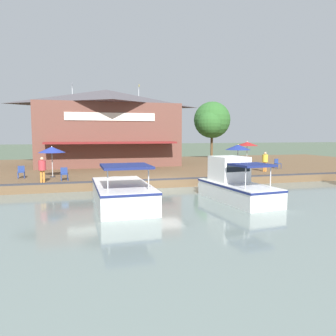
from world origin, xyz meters
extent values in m
plane|color=#4C5B47|center=(0.00, 0.00, 0.00)|extent=(220.00, 220.00, 0.00)
cube|color=brown|center=(-11.00, 0.00, 0.30)|extent=(22.00, 56.00, 0.60)
cube|color=#2D2D33|center=(-0.10, 0.00, 0.65)|extent=(0.20, 50.40, 0.10)
cube|color=brown|center=(-13.43, -2.55, 3.56)|extent=(8.87, 13.27, 5.93)
pyramid|color=#4C474C|center=(-13.43, -2.55, 7.33)|extent=(9.31, 13.94, 1.60)
cube|color=maroon|center=(-8.10, -2.55, 2.90)|extent=(1.80, 11.28, 0.16)
cube|color=silver|center=(-8.96, -2.55, 5.19)|extent=(0.08, 7.96, 0.70)
cylinder|color=silver|center=(-13.43, 0.77, 7.65)|extent=(0.06, 0.06, 2.24)
cube|color=gold|center=(-13.25, 0.77, 8.62)|extent=(0.36, 0.03, 0.24)
cylinder|color=silver|center=(-13.43, -5.86, 7.61)|extent=(0.06, 0.06, 2.16)
cube|color=#4C4C56|center=(-13.25, -5.86, 8.54)|extent=(0.36, 0.03, 0.24)
cylinder|color=#B7B7B7|center=(-1.61, 6.19, 1.66)|extent=(0.06, 0.06, 2.13)
cylinder|color=#2D2D33|center=(-1.61, 6.19, 0.63)|extent=(0.36, 0.36, 0.06)
cone|color=navy|center=(-1.61, 6.19, 2.67)|extent=(1.90, 1.90, 0.40)
cone|color=yellow|center=(-1.61, 6.19, 2.69)|extent=(1.18, 1.18, 0.32)
sphere|color=yellow|center=(-1.61, 6.19, 2.87)|extent=(0.08, 0.08, 0.08)
cylinder|color=#B7B7B7|center=(-5.50, 9.07, 1.72)|extent=(0.06, 0.06, 2.24)
cylinder|color=#2D2D33|center=(-5.50, 9.07, 0.63)|extent=(0.36, 0.36, 0.06)
cone|color=maroon|center=(-5.50, 9.07, 2.79)|extent=(1.94, 1.94, 0.35)
cone|color=white|center=(-5.50, 9.07, 2.81)|extent=(1.20, 1.20, 0.28)
sphere|color=white|center=(-5.50, 9.07, 2.97)|extent=(0.08, 0.08, 0.08)
cylinder|color=#B7B7B7|center=(-3.54, -7.20, 1.61)|extent=(0.06, 0.06, 2.02)
cylinder|color=#2D2D33|center=(-3.54, -7.20, 0.63)|extent=(0.36, 0.36, 0.06)
cone|color=navy|center=(-3.54, -7.20, 2.55)|extent=(1.85, 1.85, 0.41)
cone|color=white|center=(-3.54, -7.20, 2.57)|extent=(1.15, 1.15, 0.33)
sphere|color=white|center=(-3.54, -7.20, 2.76)|extent=(0.08, 0.08, 0.08)
cube|color=navy|center=(-3.29, -9.04, 0.81)|extent=(0.04, 0.04, 0.42)
cube|color=navy|center=(-3.26, -9.43, 0.81)|extent=(0.04, 0.04, 0.42)
cube|color=navy|center=(-3.69, -9.07, 0.81)|extent=(0.04, 0.04, 0.42)
cube|color=navy|center=(-3.66, -9.46, 0.81)|extent=(0.04, 0.04, 0.42)
cube|color=navy|center=(-3.48, -9.25, 1.03)|extent=(0.47, 0.47, 0.05)
cube|color=navy|center=(-3.68, -9.27, 1.25)|extent=(0.07, 0.44, 0.40)
cube|color=navy|center=(-4.98, 6.09, 0.81)|extent=(0.04, 0.04, 0.42)
cube|color=navy|center=(-5.00, 5.69, 0.81)|extent=(0.04, 0.04, 0.42)
cube|color=navy|center=(-5.38, 6.11, 0.81)|extent=(0.04, 0.04, 0.42)
cube|color=navy|center=(-5.40, 5.71, 0.81)|extent=(0.04, 0.04, 0.42)
cube|color=navy|center=(-5.19, 5.90, 1.03)|extent=(0.46, 0.46, 0.05)
cube|color=navy|center=(-5.39, 5.91, 1.25)|extent=(0.06, 0.44, 0.40)
cube|color=navy|center=(-1.37, -6.10, 0.81)|extent=(0.04, 0.04, 0.42)
cube|color=navy|center=(-1.32, -6.50, 0.81)|extent=(0.04, 0.04, 0.42)
cube|color=navy|center=(-1.76, -6.15, 0.81)|extent=(0.04, 0.04, 0.42)
cube|color=navy|center=(-1.72, -6.54, 0.81)|extent=(0.04, 0.04, 0.42)
cube|color=navy|center=(-1.54, -6.32, 1.03)|extent=(0.49, 0.49, 0.05)
cube|color=navy|center=(-1.74, -6.35, 1.25)|extent=(0.09, 0.44, 0.40)
cube|color=navy|center=(-4.56, 11.96, 0.81)|extent=(0.05, 0.05, 0.42)
cube|color=navy|center=(-4.48, 11.57, 0.81)|extent=(0.05, 0.05, 0.42)
cube|color=navy|center=(-4.95, 11.89, 0.81)|extent=(0.05, 0.05, 0.42)
cube|color=navy|center=(-4.88, 11.50, 0.81)|extent=(0.05, 0.05, 0.42)
cube|color=navy|center=(-4.72, 11.73, 1.03)|extent=(0.51, 0.51, 0.05)
cube|color=navy|center=(-4.91, 11.69, 1.25)|extent=(0.12, 0.44, 0.40)
cylinder|color=orange|center=(-0.90, -7.68, 0.99)|extent=(0.13, 0.13, 0.78)
cylinder|color=orange|center=(-0.91, -7.52, 0.99)|extent=(0.13, 0.13, 0.78)
cylinder|color=#B23338|center=(-0.91, -7.60, 1.69)|extent=(0.46, 0.46, 0.62)
sphere|color=tan|center=(-0.91, -7.60, 2.11)|extent=(0.21, 0.21, 0.21)
cylinder|color=orange|center=(-2.87, 9.21, 0.99)|extent=(0.13, 0.13, 0.78)
cylinder|color=orange|center=(-2.74, 9.30, 0.99)|extent=(0.13, 0.13, 0.78)
cylinder|color=gold|center=(-2.81, 9.25, 1.68)|extent=(0.45, 0.45, 0.62)
sphere|color=tan|center=(-2.81, 9.25, 2.10)|extent=(0.21, 0.21, 0.21)
cube|color=white|center=(5.08, 2.79, 0.55)|extent=(5.41, 2.60, 0.93)
ellipsoid|color=white|center=(2.48, 2.51, 0.55)|extent=(2.04, 2.14, 0.93)
cube|color=navy|center=(5.08, 2.79, 0.93)|extent=(5.48, 2.65, 0.10)
cube|color=white|center=(4.17, 2.69, 1.71)|extent=(2.06, 1.84, 1.38)
cube|color=black|center=(5.09, 2.79, 1.88)|extent=(0.21, 1.44, 0.48)
cube|color=navy|center=(6.31, 2.91, 2.11)|extent=(1.88, 1.92, 0.11)
cylinder|color=silver|center=(6.74, 3.69, 1.56)|extent=(0.05, 0.05, 1.09)
cylinder|color=silver|center=(6.89, 2.25, 1.56)|extent=(0.05, 0.05, 1.09)
cube|color=white|center=(4.63, -3.32, 0.63)|extent=(5.79, 2.64, 1.10)
ellipsoid|color=white|center=(1.75, -3.36, 0.63)|extent=(2.07, 2.46, 1.10)
cube|color=navy|center=(4.63, -3.32, 1.10)|extent=(5.86, 2.68, 0.10)
cube|color=navy|center=(5.99, -3.30, 2.17)|extent=(2.41, 2.21, 0.11)
cylinder|color=silver|center=(6.69, -2.39, 1.68)|extent=(0.05, 0.05, 1.00)
cylinder|color=silver|center=(6.71, -4.18, 1.68)|extent=(0.05, 0.05, 1.00)
cylinder|color=#473323|center=(-0.35, 5.38, 1.10)|extent=(0.18, 0.18, 1.00)
cylinder|color=#2D2D33|center=(-0.35, 5.38, 1.62)|extent=(0.22, 0.22, 0.04)
cylinder|color=brown|center=(-19.77, -3.10, 2.51)|extent=(0.46, 0.46, 3.81)
sphere|color=#2D6028|center=(-19.77, -3.10, 5.83)|extent=(3.78, 3.78, 3.78)
sphere|color=#2D6028|center=(-19.02, -3.66, 5.45)|extent=(2.64, 2.64, 2.64)
cylinder|color=brown|center=(-18.37, 11.07, 2.16)|extent=(0.31, 0.31, 3.13)
sphere|color=#2D6028|center=(-18.37, 11.07, 5.46)|extent=(4.62, 4.62, 4.62)
sphere|color=#2D6028|center=(-17.44, 10.38, 5.00)|extent=(3.24, 3.24, 3.24)
camera|label=1|loc=(20.76, -5.30, 3.61)|focal=35.00mm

